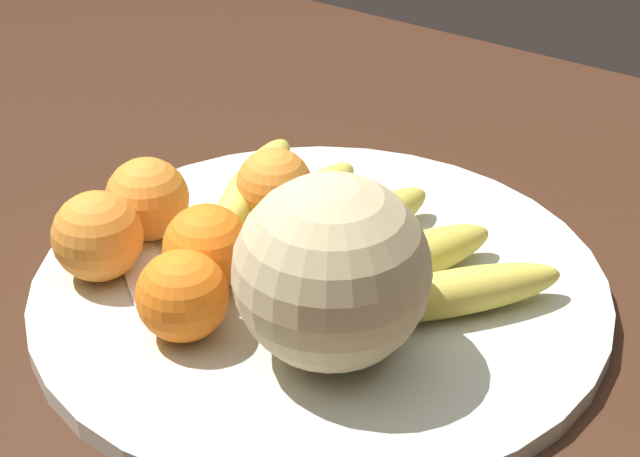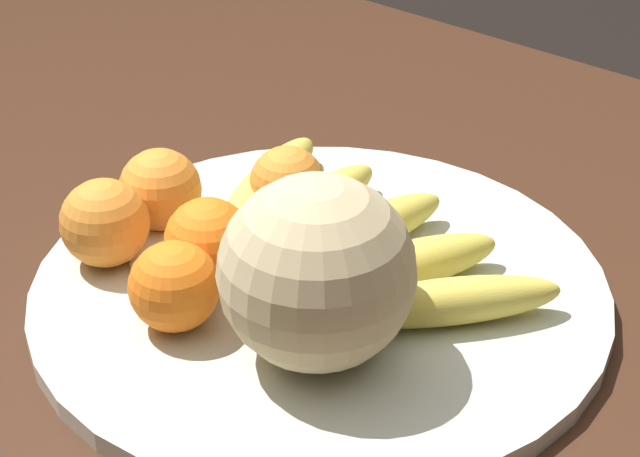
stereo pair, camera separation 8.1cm
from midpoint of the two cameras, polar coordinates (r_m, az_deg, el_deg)
name	(u,v)px [view 1 (the left image)]	position (r m, az deg, el deg)	size (l,w,h in m)	color
kitchen_table	(329,343)	(0.95, -1.97, -6.23)	(1.61, 1.06, 0.71)	#3D2316
fruit_bowl	(320,288)	(0.87, -2.69, -3.30)	(0.47, 0.47, 0.02)	beige
melon	(332,272)	(0.75, -2.49, -2.44)	(0.14, 0.14, 0.14)	#C6B284
banana_bunch	(350,233)	(0.88, -1.00, -0.33)	(0.34, 0.21, 0.04)	brown
orange_front_left	(147,199)	(0.92, -11.73, 1.47)	(0.07, 0.07, 0.07)	orange
orange_front_right	(274,186)	(0.93, -4.97, 2.20)	(0.07, 0.07, 0.07)	orange
orange_mid_center	(207,248)	(0.85, -8.80, -1.13)	(0.07, 0.07, 0.07)	orange
orange_back_left	(182,296)	(0.80, -10.27, -3.66)	(0.07, 0.07, 0.07)	orange
orange_back_right	(97,236)	(0.88, -14.41, -0.49)	(0.07, 0.07, 0.07)	orange
produce_tag	(144,272)	(0.89, -11.97, -2.36)	(0.09, 0.08, 0.00)	white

